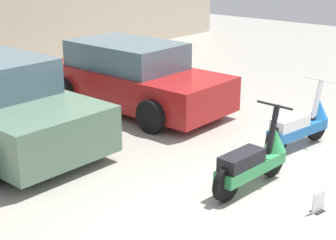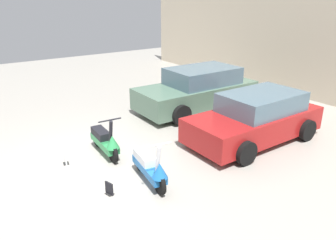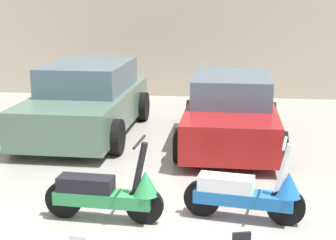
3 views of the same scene
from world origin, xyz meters
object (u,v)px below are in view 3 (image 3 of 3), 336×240
(car_rear_left, at_px, (87,100))
(car_rear_center, at_px, (231,111))
(scooter_front_left, at_px, (108,192))
(scooter_front_right, at_px, (249,192))

(car_rear_left, bearing_deg, car_rear_center, 82.71)
(scooter_front_left, xyz_separation_m, car_rear_center, (1.48, 3.61, 0.24))
(scooter_front_right, bearing_deg, car_rear_left, 137.66)
(scooter_front_left, bearing_deg, car_rear_center, 71.43)
(scooter_front_right, relative_size, car_rear_center, 0.39)
(car_rear_left, distance_m, car_rear_center, 2.86)
(scooter_front_right, xyz_separation_m, car_rear_left, (-3.04, 3.83, 0.30))
(scooter_front_left, bearing_deg, car_rear_left, 112.27)
(scooter_front_left, distance_m, car_rear_left, 4.25)
(scooter_front_left, relative_size, car_rear_left, 0.36)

